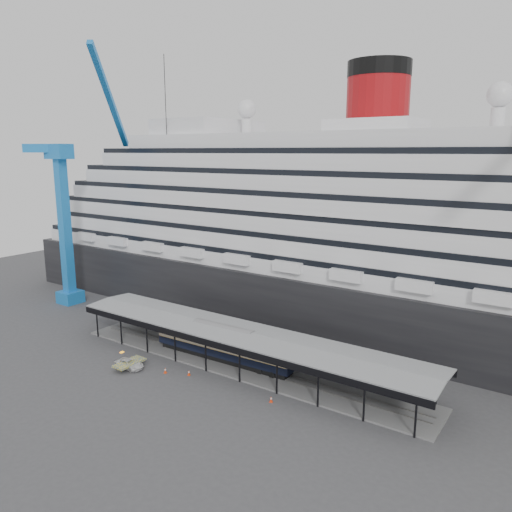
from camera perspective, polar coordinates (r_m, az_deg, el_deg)
The scene contains 9 objects.
ground at distance 68.96m, azimuth -4.33°, elevation -13.81°, with size 200.00×200.00×0.00m, color #3B3B3E.
cruise_ship at distance 89.99m, azimuth 8.40°, elevation 4.42°, with size 130.00×30.00×43.90m.
platform_canopy at distance 71.60m, azimuth -1.81°, elevation -10.70°, with size 56.00×9.18×5.30m.
crane_blue at distance 103.31m, azimuth -20.63°, elevation 5.64°, with size 22.63×19.19×47.60m.
port_truck at distance 73.76m, azimuth -14.27°, elevation -11.86°, with size 2.06×4.46×1.24m, color silver.
pullman_carriage at distance 73.15m, azimuth -3.72°, elevation -9.94°, with size 22.71×3.62×22.22m.
traffic_cone_left at distance 71.30m, azimuth -10.33°, elevation -12.73°, with size 0.43×0.43×0.80m.
traffic_cone_mid at distance 70.17m, azimuth -7.68°, elevation -13.06°, with size 0.52×0.52×0.78m.
traffic_cone_right at distance 62.97m, azimuth 1.73°, elevation -16.04°, with size 0.50×0.50×0.78m.
Camera 1 is at (39.24, -48.18, 29.91)m, focal length 35.00 mm.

